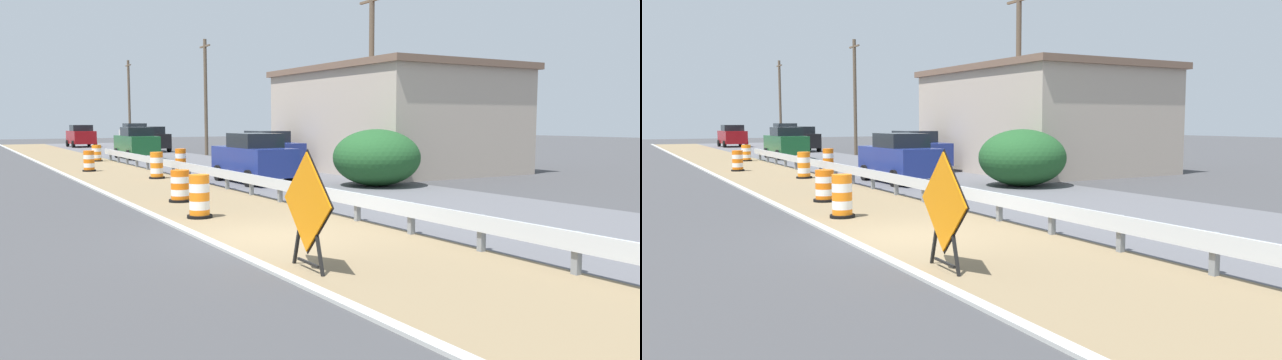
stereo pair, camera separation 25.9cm
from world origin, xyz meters
The scene contains 23 objects.
ground_plane centered at (0.00, 0.00, 0.00)m, with size 160.00×160.00×0.00m, color #3D3D3F.
median_dirt_strip centered at (0.88, 0.00, 0.00)m, with size 4.17×120.00×0.01m, color #7F6B4C.
far_lane_asphalt centered at (6.49, 0.00, 0.00)m, with size 7.05×120.00×0.00m, color #56565B.
curb_near_edge centered at (-1.30, 0.00, 0.00)m, with size 0.20×120.00×0.11m, color #ADADA8.
guardrail_median centered at (2.73, 3.92, 0.52)m, with size 0.18×49.92×0.71m.
warning_sign_diamond centered at (-0.75, -2.94, 1.06)m, with size 0.12×1.74×2.01m.
traffic_barrel_nearest centered at (-0.36, 3.27, 0.50)m, with size 0.64×0.64×1.11m.
traffic_barrel_close centered at (0.23, 6.59, 0.44)m, with size 0.70×0.70×0.97m.
traffic_barrel_mid centered at (1.82, 14.55, 0.51)m, with size 0.66×0.66×1.13m.
traffic_barrel_far centered at (3.72, 17.14, 0.51)m, with size 0.63×0.63×1.13m.
traffic_barrel_farther centered at (0.07, 19.95, 0.46)m, with size 0.63×0.63×1.01m.
traffic_barrel_farthest centered at (1.93, 27.62, 0.45)m, with size 0.68×0.68×1.00m.
car_lead_near_lane centered at (4.96, 49.93, 1.03)m, with size 2.25×4.12×2.06m.
car_trailing_near_lane centered at (8.15, 37.76, 1.00)m, with size 2.17×4.12×1.99m.
car_lead_far_lane centered at (4.65, 10.89, 0.99)m, with size 2.02×4.47×1.97m.
car_mid_far_lane centered at (7.89, 16.14, 0.98)m, with size 1.99×4.51×1.96m.
car_trailing_far_lane centered at (4.76, 29.23, 1.02)m, with size 2.03×4.79×2.04m.
car_distant_a centered at (8.29, 43.32, 1.11)m, with size 2.02×4.79×2.23m.
roadside_shop_near centered at (13.39, 13.29, 2.55)m, with size 8.39×11.44×5.07m.
utility_pole_near centered at (10.89, 11.62, 4.32)m, with size 0.24×1.80×8.33m.
utility_pole_mid centered at (10.10, 30.72, 4.25)m, with size 0.24×1.80×8.18m.
utility_pole_far centered at (9.85, 51.42, 4.35)m, with size 0.24×1.80×8.39m.
bush_roadside centered at (8.11, 7.35, 1.07)m, with size 3.32×3.32×2.15m, color #1E4C23.
Camera 1 is at (-5.77, -11.79, 2.46)m, focal length 35.08 mm.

